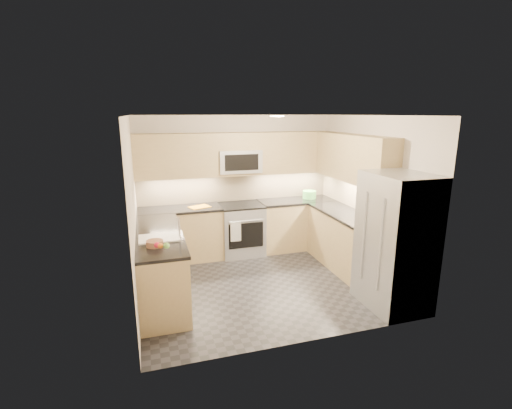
# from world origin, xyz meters

# --- Properties ---
(floor) EXTENTS (3.60, 3.20, 0.00)m
(floor) POSITION_xyz_m (0.00, 0.00, 0.00)
(floor) COLOR black
(floor) RESTS_ON ground
(ceiling) EXTENTS (3.60, 3.20, 0.02)m
(ceiling) POSITION_xyz_m (0.00, 0.00, 2.50)
(ceiling) COLOR beige
(ceiling) RESTS_ON wall_back
(wall_back) EXTENTS (3.60, 0.02, 2.50)m
(wall_back) POSITION_xyz_m (0.00, 1.60, 1.25)
(wall_back) COLOR beige
(wall_back) RESTS_ON floor
(wall_front) EXTENTS (3.60, 0.02, 2.50)m
(wall_front) POSITION_xyz_m (0.00, -1.60, 1.25)
(wall_front) COLOR beige
(wall_front) RESTS_ON floor
(wall_left) EXTENTS (0.02, 3.20, 2.50)m
(wall_left) POSITION_xyz_m (-1.80, 0.00, 1.25)
(wall_left) COLOR beige
(wall_left) RESTS_ON floor
(wall_right) EXTENTS (0.02, 3.20, 2.50)m
(wall_right) POSITION_xyz_m (1.80, 0.00, 1.25)
(wall_right) COLOR beige
(wall_right) RESTS_ON floor
(base_cab_back_left) EXTENTS (1.42, 0.60, 0.90)m
(base_cab_back_left) POSITION_xyz_m (-1.09, 1.30, 0.45)
(base_cab_back_left) COLOR tan
(base_cab_back_left) RESTS_ON floor
(base_cab_back_right) EXTENTS (1.42, 0.60, 0.90)m
(base_cab_back_right) POSITION_xyz_m (1.09, 1.30, 0.45)
(base_cab_back_right) COLOR tan
(base_cab_back_right) RESTS_ON floor
(base_cab_right) EXTENTS (0.60, 1.70, 0.90)m
(base_cab_right) POSITION_xyz_m (1.50, 0.15, 0.45)
(base_cab_right) COLOR tan
(base_cab_right) RESTS_ON floor
(base_cab_peninsula) EXTENTS (0.60, 2.00, 0.90)m
(base_cab_peninsula) POSITION_xyz_m (-1.50, 0.00, 0.45)
(base_cab_peninsula) COLOR tan
(base_cab_peninsula) RESTS_ON floor
(countertop_back_left) EXTENTS (1.42, 0.63, 0.04)m
(countertop_back_left) POSITION_xyz_m (-1.09, 1.30, 0.92)
(countertop_back_left) COLOR black
(countertop_back_left) RESTS_ON base_cab_back_left
(countertop_back_right) EXTENTS (1.42, 0.63, 0.04)m
(countertop_back_right) POSITION_xyz_m (1.09, 1.30, 0.92)
(countertop_back_right) COLOR black
(countertop_back_right) RESTS_ON base_cab_back_right
(countertop_right) EXTENTS (0.63, 1.70, 0.04)m
(countertop_right) POSITION_xyz_m (1.50, 0.15, 0.92)
(countertop_right) COLOR black
(countertop_right) RESTS_ON base_cab_right
(countertop_peninsula) EXTENTS (0.63, 2.00, 0.04)m
(countertop_peninsula) POSITION_xyz_m (-1.50, 0.00, 0.92)
(countertop_peninsula) COLOR black
(countertop_peninsula) RESTS_ON base_cab_peninsula
(upper_cab_back) EXTENTS (3.60, 0.35, 0.75)m
(upper_cab_back) POSITION_xyz_m (0.00, 1.43, 1.83)
(upper_cab_back) COLOR tan
(upper_cab_back) RESTS_ON wall_back
(upper_cab_right) EXTENTS (0.35, 1.95, 0.75)m
(upper_cab_right) POSITION_xyz_m (1.62, 0.28, 1.83)
(upper_cab_right) COLOR tan
(upper_cab_right) RESTS_ON wall_right
(backsplash_back) EXTENTS (3.60, 0.01, 0.51)m
(backsplash_back) POSITION_xyz_m (0.00, 1.60, 1.20)
(backsplash_back) COLOR tan
(backsplash_back) RESTS_ON wall_back
(backsplash_right) EXTENTS (0.01, 2.30, 0.51)m
(backsplash_right) POSITION_xyz_m (1.80, 0.45, 1.20)
(backsplash_right) COLOR tan
(backsplash_right) RESTS_ON wall_right
(gas_range) EXTENTS (0.76, 0.65, 0.91)m
(gas_range) POSITION_xyz_m (0.00, 1.28, 0.46)
(gas_range) COLOR #A7A9AF
(gas_range) RESTS_ON floor
(range_cooktop) EXTENTS (0.76, 0.65, 0.03)m
(range_cooktop) POSITION_xyz_m (0.00, 1.28, 0.92)
(range_cooktop) COLOR black
(range_cooktop) RESTS_ON gas_range
(oven_door_glass) EXTENTS (0.62, 0.02, 0.45)m
(oven_door_glass) POSITION_xyz_m (0.00, 0.95, 0.45)
(oven_door_glass) COLOR black
(oven_door_glass) RESTS_ON gas_range
(oven_handle) EXTENTS (0.60, 0.02, 0.02)m
(oven_handle) POSITION_xyz_m (0.00, 0.93, 0.72)
(oven_handle) COLOR #B2B5BA
(oven_handle) RESTS_ON gas_range
(microwave) EXTENTS (0.76, 0.40, 0.40)m
(microwave) POSITION_xyz_m (0.00, 1.40, 1.70)
(microwave) COLOR #ABAFB3
(microwave) RESTS_ON upper_cab_back
(microwave_door) EXTENTS (0.60, 0.01, 0.28)m
(microwave_door) POSITION_xyz_m (0.00, 1.20, 1.70)
(microwave_door) COLOR black
(microwave_door) RESTS_ON microwave
(refrigerator) EXTENTS (0.70, 0.90, 1.80)m
(refrigerator) POSITION_xyz_m (1.45, -1.15, 0.90)
(refrigerator) COLOR #A4A8AC
(refrigerator) RESTS_ON floor
(fridge_handle_left) EXTENTS (0.02, 0.02, 1.20)m
(fridge_handle_left) POSITION_xyz_m (1.08, -1.33, 0.95)
(fridge_handle_left) COLOR #B2B5BA
(fridge_handle_left) RESTS_ON refrigerator
(fridge_handle_right) EXTENTS (0.02, 0.02, 1.20)m
(fridge_handle_right) POSITION_xyz_m (1.08, -0.97, 0.95)
(fridge_handle_right) COLOR #B2B5BA
(fridge_handle_right) RESTS_ON refrigerator
(sink_basin) EXTENTS (0.52, 0.38, 0.16)m
(sink_basin) POSITION_xyz_m (-1.50, -0.25, 0.88)
(sink_basin) COLOR white
(sink_basin) RESTS_ON base_cab_peninsula
(faucet) EXTENTS (0.03, 0.03, 0.28)m
(faucet) POSITION_xyz_m (-1.24, -0.25, 1.08)
(faucet) COLOR silver
(faucet) RESTS_ON countertop_peninsula
(utensil_bowl) EXTENTS (0.33, 0.33, 0.15)m
(utensil_bowl) POSITION_xyz_m (1.37, 1.35, 1.01)
(utensil_bowl) COLOR #59C755
(utensil_bowl) RESTS_ON countertop_back_right
(cutting_board) EXTENTS (0.41, 0.34, 0.01)m
(cutting_board) POSITION_xyz_m (-0.75, 1.27, 0.95)
(cutting_board) COLOR orange
(cutting_board) RESTS_ON countertop_back_left
(fruit_basket) EXTENTS (0.21, 0.21, 0.07)m
(fruit_basket) POSITION_xyz_m (-1.57, -0.53, 0.98)
(fruit_basket) COLOR #916043
(fruit_basket) RESTS_ON countertop_peninsula
(fruit_apple) EXTENTS (0.07, 0.07, 0.07)m
(fruit_apple) POSITION_xyz_m (-1.55, -0.81, 1.05)
(fruit_apple) COLOR red
(fruit_apple) RESTS_ON fruit_basket
(fruit_pear) EXTENTS (0.07, 0.07, 0.07)m
(fruit_pear) POSITION_xyz_m (-1.44, -0.87, 1.05)
(fruit_pear) COLOR #7AC152
(fruit_pear) RESTS_ON fruit_basket
(dish_towel_check) EXTENTS (0.18, 0.02, 0.34)m
(dish_towel_check) POSITION_xyz_m (-0.20, 0.91, 0.55)
(dish_towel_check) COLOR silver
(dish_towel_check) RESTS_ON oven_handle
(fruit_orange) EXTENTS (0.06, 0.06, 0.06)m
(fruit_orange) POSITION_xyz_m (-1.51, -0.84, 1.05)
(fruit_orange) COLOR orange
(fruit_orange) RESTS_ON fruit_basket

